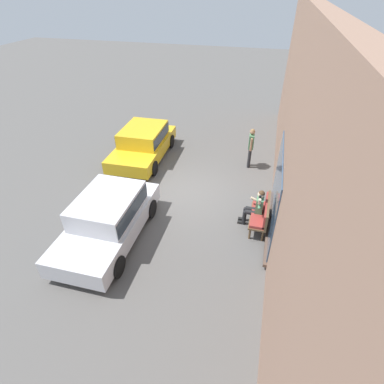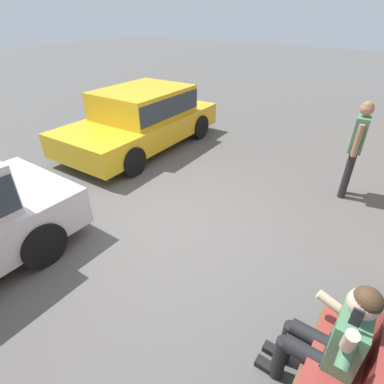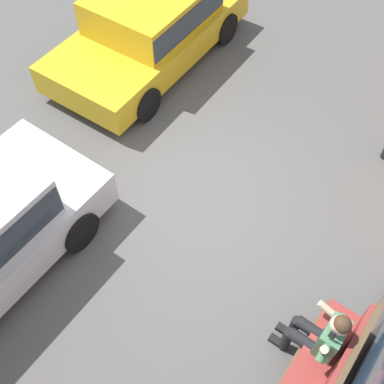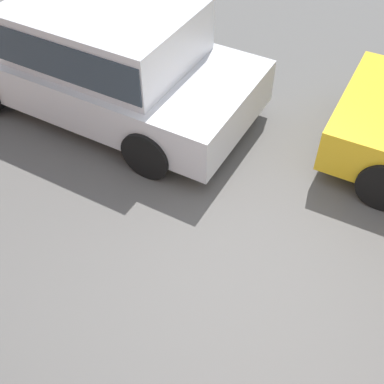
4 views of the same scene
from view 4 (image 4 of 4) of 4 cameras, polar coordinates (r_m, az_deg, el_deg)
The scene contains 2 objects.
ground_plane at distance 4.87m, azimuth 6.07°, elevation -9.68°, with size 60.00×60.00×0.00m, color #565451.
parked_car_mid at distance 6.48m, azimuth -10.54°, elevation 15.75°, with size 4.18×1.98×1.47m.
Camera 4 is at (-0.90, 2.60, 4.02)m, focal length 45.00 mm.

